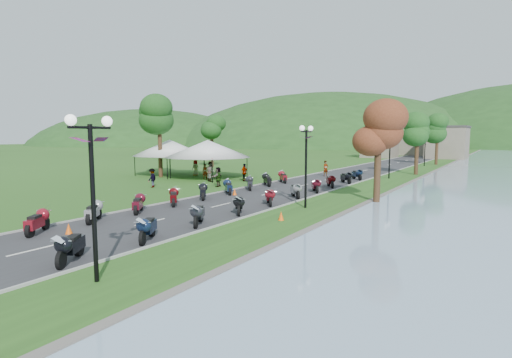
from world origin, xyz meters
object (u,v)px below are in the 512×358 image
Objects in this scene: pedestrian_b at (211,181)px; pedestrian_a at (205,179)px; streetlamp_near at (93,201)px; vendor_tent_main at (208,159)px; pedestrian_c at (152,187)px.

pedestrian_a is at bearing -10.09° from pedestrian_b.
streetlamp_near is 26.95m from pedestrian_b.
streetlamp_near is 29.87m from vendor_tent_main.
pedestrian_a is 0.80× the size of pedestrian_b.
streetlamp_near is 2.54× the size of pedestrian_b.
pedestrian_c is (-15.43, 16.63, -2.50)m from streetlamp_near.
pedestrian_c is (0.76, -8.47, -2.00)m from vendor_tent_main.
pedestrian_b is at bearing 151.49° from pedestrian_c.
pedestrian_b is (1.58, -1.11, 0.00)m from pedestrian_a.
pedestrian_a is 7.35m from pedestrian_c.
pedestrian_a is 0.95× the size of pedestrian_c.
streetlamp_near is at bearing 146.51° from pedestrian_b.
pedestrian_c reaches higher than pedestrian_a.
pedestrian_a is at bearing 123.11° from streetlamp_near.
streetlamp_near is 3.03× the size of pedestrian_c.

